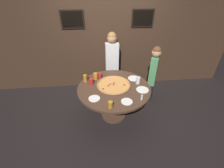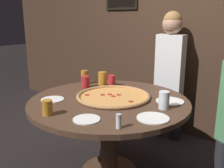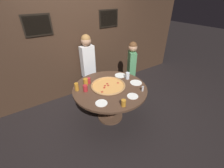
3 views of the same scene
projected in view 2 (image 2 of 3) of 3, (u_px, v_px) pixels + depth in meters
name	position (u px, v px, depth m)	size (l,w,h in m)	color
back_wall	(176.00, 29.00, 3.04)	(6.40, 0.08, 2.60)	#3D281C
dining_table	(109.00, 115.00, 2.24)	(1.40, 1.40, 0.74)	#4C3323
giant_pizza	(114.00, 96.00, 2.24)	(0.66, 0.66, 0.03)	#E0994C
drink_cup_near_left	(84.00, 77.00, 2.71)	(0.07, 0.07, 0.15)	#BC7A23
drink_cup_by_shaker	(164.00, 100.00, 1.95)	(0.08, 0.08, 0.14)	silver
drink_cup_front_edge	(102.00, 79.00, 2.63)	(0.09, 0.09, 0.15)	#BC7A23
drink_cup_beside_pizza	(85.00, 82.00, 2.56)	(0.08, 0.08, 0.12)	#B22328
drink_cup_far_left	(47.00, 108.00, 1.82)	(0.08, 0.08, 0.11)	#BC7A23
drink_cup_near_right	(112.00, 81.00, 2.62)	(0.07, 0.07, 0.12)	#B22328
white_plate_far_back	(170.00, 101.00, 2.14)	(0.24, 0.24, 0.01)	white
white_plate_left_side	(53.00, 99.00, 2.18)	(0.20, 0.20, 0.01)	white
white_plate_near_front	(87.00, 119.00, 1.75)	(0.19, 0.19, 0.01)	white
white_plate_right_side	(153.00, 118.00, 1.77)	(0.23, 0.23, 0.01)	white
condiment_shaker	(119.00, 121.00, 1.60)	(0.04, 0.04, 0.10)	silver
diner_far_right	(170.00, 69.00, 2.93)	(0.38, 0.23, 1.51)	#232328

